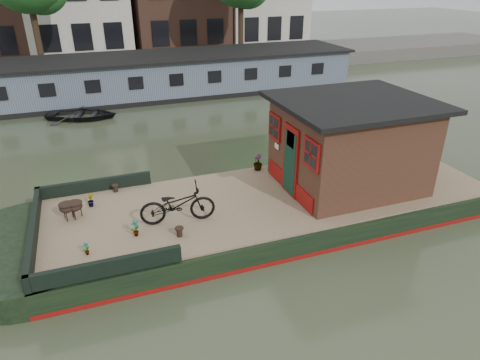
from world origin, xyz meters
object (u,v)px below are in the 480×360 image
object	(u,v)px
brazier_rear	(68,211)
dinghy	(82,112)
potted_plant_a	(135,228)
bicycle	(178,204)
cabin	(350,143)
brazier_front	(76,210)

from	to	relation	value
brazier_rear	dinghy	world-z (taller)	brazier_rear
potted_plant_a	brazier_rear	distance (m)	1.95
bicycle	brazier_rear	distance (m)	2.70
brazier_rear	bicycle	bearing A→B (deg)	-22.42
cabin	potted_plant_a	size ratio (longest dim) A/B	9.89
brazier_rear	cabin	bearing A→B (deg)	-4.75
cabin	brazier_front	xyz separation A→B (m)	(-7.20, 0.62, -1.02)
brazier_front	brazier_rear	bearing A→B (deg)	-178.72
bicycle	brazier_rear	xyz separation A→B (m)	(-2.48, 1.03, -0.26)
brazier_rear	dinghy	xyz separation A→B (m)	(0.52, 10.38, -0.54)
cabin	potted_plant_a	xyz separation A→B (m)	(-5.95, -0.70, -1.03)
cabin	bicycle	xyz separation A→B (m)	(-4.90, -0.41, -0.76)
cabin	potted_plant_a	world-z (taller)	cabin
cabin	brazier_front	distance (m)	7.30
bicycle	potted_plant_a	world-z (taller)	bicycle
cabin	dinghy	distance (m)	13.05
bicycle	brazier_front	distance (m)	2.53
cabin	brazier_front	size ratio (longest dim) A/B	9.51
potted_plant_a	brazier_rear	size ratio (longest dim) A/B	0.96
bicycle	dinghy	size ratio (longest dim) A/B	0.57
dinghy	potted_plant_a	bearing A→B (deg)	-156.11
brazier_front	brazier_rear	size ratio (longest dim) A/B	1.00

